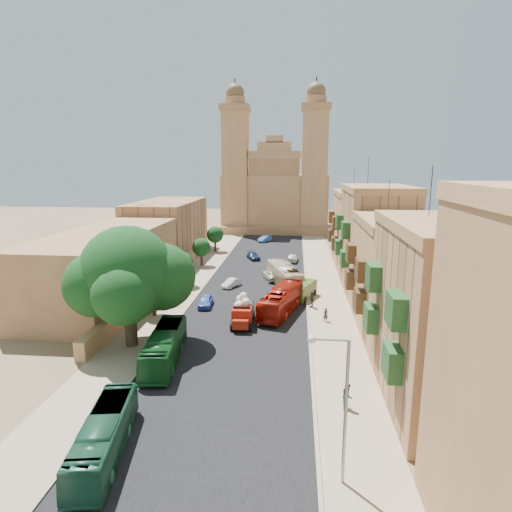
% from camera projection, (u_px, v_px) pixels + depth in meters
% --- Properties ---
extents(ground, '(260.00, 260.00, 0.00)m').
position_uv_depth(ground, '(226.00, 369.00, 35.00)').
color(ground, brown).
extents(road_surface, '(14.00, 140.00, 0.01)m').
position_uv_depth(road_surface, '(259.00, 276.00, 64.20)').
color(road_surface, black).
rests_on(road_surface, ground).
extents(sidewalk_east, '(5.00, 140.00, 0.01)m').
position_uv_depth(sidewalk_east, '(322.00, 278.00, 63.32)').
color(sidewalk_east, '#967C62').
rests_on(sidewalk_east, ground).
extents(sidewalk_west, '(5.00, 140.00, 0.01)m').
position_uv_depth(sidewalk_west, '(196.00, 275.00, 65.09)').
color(sidewalk_west, '#967C62').
rests_on(sidewalk_west, ground).
extents(kerb_east, '(0.25, 140.00, 0.12)m').
position_uv_depth(kerb_east, '(305.00, 277.00, 63.54)').
color(kerb_east, '#967C62').
rests_on(kerb_east, ground).
extents(kerb_west, '(0.25, 140.00, 0.12)m').
position_uv_depth(kerb_west, '(213.00, 275.00, 64.84)').
color(kerb_west, '#967C62').
rests_on(kerb_west, ground).
extents(townhouse_a, '(9.00, 14.00, 16.40)m').
position_uv_depth(townhouse_a, '(447.00, 314.00, 29.26)').
color(townhouse_a, '#AA784D').
rests_on(townhouse_a, ground).
extents(townhouse_b, '(9.00, 14.00, 14.90)m').
position_uv_depth(townhouse_b, '(399.00, 274.00, 43.05)').
color(townhouse_b, '#A07148').
rests_on(townhouse_b, ground).
extents(townhouse_c, '(9.00, 14.00, 17.40)m').
position_uv_depth(townhouse_c, '(375.00, 238.00, 56.42)').
color(townhouse_c, '#AA784D').
rests_on(townhouse_c, ground).
extents(townhouse_d, '(9.00, 14.00, 15.90)m').
position_uv_depth(townhouse_d, '(360.00, 229.00, 70.20)').
color(townhouse_d, '#A07148').
rests_on(townhouse_d, ground).
extents(west_wall, '(1.00, 40.00, 1.80)m').
position_uv_depth(west_wall, '(156.00, 287.00, 55.44)').
color(west_wall, '#A07148').
rests_on(west_wall, ground).
extents(west_building_low, '(10.00, 28.00, 8.40)m').
position_uv_depth(west_building_low, '(107.00, 265.00, 53.32)').
color(west_building_low, '#8E623E').
rests_on(west_building_low, ground).
extents(west_building_mid, '(10.00, 22.00, 10.00)m').
position_uv_depth(west_building_mid, '(168.00, 228.00, 78.46)').
color(west_building_mid, '#AA784D').
rests_on(west_building_mid, ground).
extents(church, '(28.00, 22.50, 36.30)m').
position_uv_depth(church, '(275.00, 192.00, 109.55)').
color(church, '#A07148').
rests_on(church, ground).
extents(ficus_tree, '(11.20, 10.31, 11.20)m').
position_uv_depth(ficus_tree, '(129.00, 276.00, 38.39)').
color(ficus_tree, '#332719').
rests_on(ficus_tree, ground).
extents(street_tree_a, '(3.24, 3.24, 4.99)m').
position_uv_depth(street_tree_a, '(153.00, 287.00, 46.91)').
color(street_tree_a, '#332719').
rests_on(street_tree_a, ground).
extents(street_tree_b, '(3.12, 3.12, 4.80)m').
position_uv_depth(street_tree_b, '(182.00, 263.00, 58.62)').
color(street_tree_b, '#332719').
rests_on(street_tree_b, ground).
extents(street_tree_c, '(3.03, 3.03, 4.66)m').
position_uv_depth(street_tree_c, '(201.00, 247.00, 70.33)').
color(street_tree_c, '#332719').
rests_on(street_tree_c, ground).
extents(street_tree_d, '(3.20, 3.20, 4.92)m').
position_uv_depth(street_tree_d, '(215.00, 235.00, 81.97)').
color(street_tree_d, '#332719').
rests_on(street_tree_d, ground).
extents(streetlamp, '(2.11, 0.44, 8.22)m').
position_uv_depth(streetlamp, '(337.00, 392.00, 21.51)').
color(streetlamp, gray).
rests_on(streetlamp, ground).
extents(red_truck, '(2.32, 5.54, 3.20)m').
position_uv_depth(red_truck, '(243.00, 311.00, 44.82)').
color(red_truck, '#981B0B').
rests_on(red_truck, ground).
extents(olive_pickup, '(3.78, 5.21, 1.97)m').
position_uv_depth(olive_pickup, '(302.00, 291.00, 53.67)').
color(olive_pickup, '#39491B').
rests_on(olive_pickup, ground).
extents(bus_green_south, '(3.47, 9.05, 2.46)m').
position_uv_depth(bus_green_south, '(104.00, 436.00, 24.45)').
color(bus_green_south, '#1D5238').
rests_on(bus_green_south, ground).
extents(bus_green_north, '(3.34, 10.01, 2.74)m').
position_uv_depth(bus_green_north, '(165.00, 346.00, 36.19)').
color(bus_green_north, '#104B1A').
rests_on(bus_green_north, ground).
extents(bus_red_east, '(5.03, 10.73, 2.91)m').
position_uv_depth(bus_red_east, '(281.00, 300.00, 48.14)').
color(bus_red_east, maroon).
rests_on(bus_red_east, ground).
extents(bus_cream_east, '(5.58, 10.92, 2.97)m').
position_uv_depth(bus_cream_east, '(284.00, 275.00, 59.30)').
color(bus_cream_east, beige).
rests_on(bus_cream_east, ground).
extents(car_blue_a, '(1.77, 3.91, 1.30)m').
position_uv_depth(car_blue_a, '(206.00, 301.00, 50.46)').
color(car_blue_a, '#3A5AB5').
rests_on(car_blue_a, ground).
extents(car_white_a, '(2.48, 3.62, 1.13)m').
position_uv_depth(car_white_a, '(231.00, 283.00, 58.60)').
color(car_white_a, silver).
rests_on(car_white_a, ground).
extents(car_cream, '(3.76, 5.54, 1.41)m').
position_uv_depth(car_cream, '(273.00, 275.00, 62.36)').
color(car_cream, beige).
rests_on(car_cream, ground).
extents(car_dkblue, '(3.11, 4.55, 1.22)m').
position_uv_depth(car_dkblue, '(253.00, 256.00, 75.79)').
color(car_dkblue, '#132342').
rests_on(car_dkblue, ground).
extents(car_white_b, '(2.02, 4.31, 1.43)m').
position_uv_depth(car_white_b, '(293.00, 258.00, 73.88)').
color(car_white_b, silver).
rests_on(car_white_b, ground).
extents(car_blue_b, '(3.09, 4.49, 1.40)m').
position_uv_depth(car_blue_b, '(265.00, 238.00, 93.24)').
color(car_blue_b, '#3F73B4').
rests_on(car_blue_b, ground).
extents(pedestrian_a, '(0.65, 0.54, 1.52)m').
position_uv_depth(pedestrian_a, '(326.00, 315.00, 45.58)').
color(pedestrian_a, '#262328').
rests_on(pedestrian_a, ground).
extents(pedestrian_b, '(0.81, 0.98, 1.82)m').
position_uv_depth(pedestrian_b, '(347.00, 396.00, 29.27)').
color(pedestrian_b, '#292720').
rests_on(pedestrian_b, ground).
extents(pedestrian_c, '(0.64, 1.19, 1.93)m').
position_uv_depth(pedestrian_c, '(312.00, 300.00, 50.07)').
color(pedestrian_c, '#313135').
rests_on(pedestrian_c, ground).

